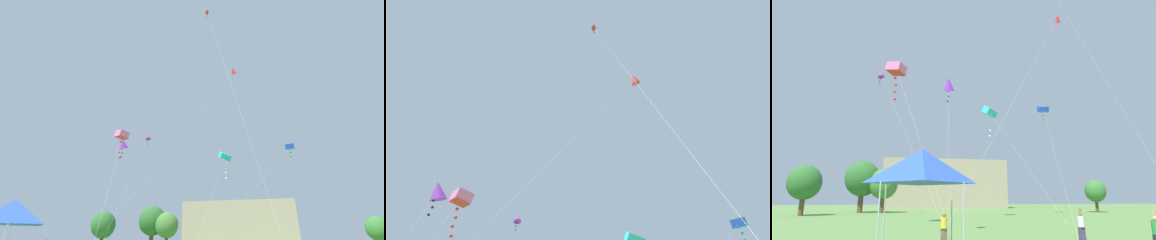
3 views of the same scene
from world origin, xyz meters
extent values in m
cone|color=purple|center=(-12.14, 33.64, 19.35)|extent=(1.36, 1.31, 1.44)
sphere|color=black|center=(-12.11, 33.57, 18.73)|extent=(0.15, 0.15, 0.15)
sphere|color=black|center=(-12.21, 33.64, 18.30)|extent=(0.15, 0.15, 0.15)
sphere|color=black|center=(-12.14, 33.61, 17.87)|extent=(0.15, 0.15, 0.15)
cube|color=#2DBCD1|center=(2.43, 29.00, 13.17)|extent=(2.15, 2.13, 1.81)
cylinder|color=silver|center=(5.18, 11.94, 14.62)|extent=(5.49, 9.47, 29.24)
pyramid|color=red|center=(2.42, 16.67, 29.27)|extent=(0.51, 0.65, 0.37)
sphere|color=black|center=(2.41, 16.63, 28.92)|extent=(0.08, 0.08, 0.08)
sphere|color=black|center=(2.50, 16.59, 28.70)|extent=(0.08, 0.08, 0.08)
sphere|color=black|center=(2.41, 16.69, 28.48)|extent=(0.08, 0.08, 0.08)
sphere|color=black|center=(2.51, 16.63, 28.26)|extent=(0.08, 0.08, 0.08)
cube|color=blue|center=(12.38, 33.94, 15.60)|extent=(1.60, 1.96, 1.46)
cube|color=green|center=(12.38, 33.94, 15.15)|extent=(1.43, 1.58, 0.65)
sphere|color=green|center=(12.38, 33.94, 14.57)|extent=(0.25, 0.25, 0.25)
cone|color=purple|center=(-5.19, 12.52, 10.14)|extent=(1.19, 1.41, 1.27)
sphere|color=black|center=(-5.25, 12.52, 9.61)|extent=(0.13, 0.13, 0.13)
sphere|color=black|center=(-5.17, 12.53, 9.24)|extent=(0.13, 0.13, 0.13)
sphere|color=black|center=(-5.24, 12.53, 8.87)|extent=(0.13, 0.13, 0.13)
cylinder|color=silver|center=(-0.43, 12.26, 9.20)|extent=(11.41, 5.88, 18.41)
cone|color=red|center=(5.27, 15.19, 18.40)|extent=(0.92, 0.98, 0.98)
sphere|color=pink|center=(5.32, 15.23, 18.02)|extent=(0.09, 0.09, 0.09)
sphere|color=pink|center=(5.23, 15.11, 17.76)|extent=(0.09, 0.09, 0.09)
sphere|color=pink|center=(5.19, 15.21, 17.50)|extent=(0.09, 0.09, 0.09)
cube|color=pink|center=(-9.24, 19.15, 13.95)|extent=(2.03, 1.84, 1.17)
cube|color=red|center=(-9.24, 19.15, 13.53)|extent=(1.78, 1.74, 0.39)
sphere|color=red|center=(-9.28, 19.09, 12.99)|extent=(0.24, 0.24, 0.24)
sphere|color=red|center=(-9.19, 19.10, 12.33)|extent=(0.24, 0.24, 0.24)
sphere|color=red|center=(-9.25, 19.09, 11.67)|extent=(0.24, 0.24, 0.24)
sphere|color=red|center=(-9.20, 19.20, 11.01)|extent=(0.24, 0.24, 0.24)
camera|label=1|loc=(6.34, -7.86, 2.16)|focal=24.00mm
camera|label=2|loc=(5.25, 1.92, 2.37)|focal=28.00mm
camera|label=3|loc=(-7.82, -7.28, 2.29)|focal=28.00mm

